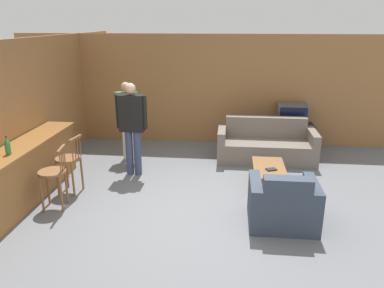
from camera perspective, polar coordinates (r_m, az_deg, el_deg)
name	(u,v)px	position (r m, az deg, el deg)	size (l,w,h in m)	color
ground_plane	(192,211)	(6.06, -0.07, -10.16)	(24.00, 24.00, 0.00)	slate
wall_back	(208,90)	(9.09, 2.38, 8.26)	(9.40, 0.08, 2.60)	#9E6B3D
wall_left	(36,108)	(7.73, -22.68, 5.06)	(0.08, 8.64, 2.60)	#9E6B3D
bar_counter	(27,172)	(6.84, -23.85, -3.86)	(0.55, 2.85, 0.97)	brown
bar_chair_near	(54,176)	(6.31, -20.35, -4.54)	(0.49, 0.49, 1.03)	brown
bar_chair_mid	(69,162)	(6.80, -18.22, -2.65)	(0.48, 0.48, 1.03)	brown
couch_far	(266,146)	(8.23, 11.19, -0.25)	(2.07, 0.89, 0.89)	#70665B
armchair_near	(283,205)	(5.71, 13.70, -9.02)	(0.98, 0.84, 0.87)	#384251
coffee_table	(269,170)	(6.91, 11.67, -3.86)	(0.57, 1.08, 0.37)	brown
tv_unit	(290,137)	(9.07, 14.69, 1.11)	(1.04, 0.52, 0.59)	black
tv	(292,114)	(8.92, 14.97, 4.42)	(0.68, 0.49, 0.49)	#4C4C4C
bottle	(8,146)	(6.24, -26.29, -0.31)	(0.08, 0.08, 0.28)	#2D7F3D
book_on_table	(271,169)	(6.77, 11.98, -3.79)	(0.21, 0.17, 0.02)	black
person_by_window	(127,116)	(8.06, -9.86, 4.24)	(0.50, 0.19, 1.68)	silver
person_by_counter	(132,124)	(7.18, -9.13, 3.01)	(0.60, 0.20, 1.80)	#384260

